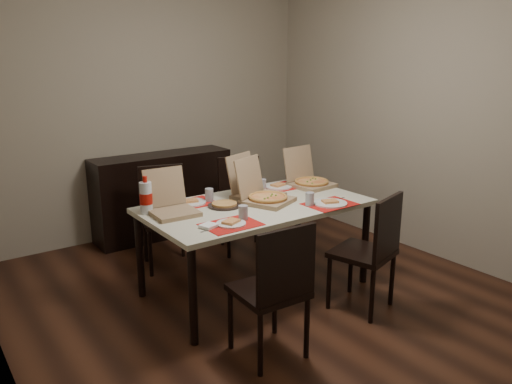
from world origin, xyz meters
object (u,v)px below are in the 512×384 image
(chair_near_left, at_px, (275,286))
(soda_bottle, at_px, (146,198))
(sideboard, at_px, (163,195))
(dip_bowl, at_px, (251,197))
(chair_near_right, at_px, (372,248))
(chair_far_left, at_px, (165,212))
(chair_far_right, at_px, (241,199))
(pizza_box_center, at_px, (264,196))
(dining_table, at_px, (256,212))

(chair_near_left, height_order, soda_bottle, soda_bottle)
(sideboard, relative_size, dip_bowl, 13.72)
(chair_near_right, xyz_separation_m, chair_far_left, (-0.87, 1.74, 0.00))
(chair_far_left, relative_size, chair_far_right, 1.00)
(chair_near_right, height_order, pizza_box_center, pizza_box_center)
(chair_near_left, bearing_deg, dining_table, 60.83)
(chair_far_left, height_order, soda_bottle, soda_bottle)
(pizza_box_center, bearing_deg, chair_far_left, 115.67)
(chair_near_left, bearing_deg, chair_far_right, 61.92)
(dining_table, distance_m, chair_near_left, 1.04)
(dip_bowl, bearing_deg, pizza_box_center, -81.50)
(dining_table, distance_m, chair_far_right, 0.98)
(sideboard, bearing_deg, dip_bowl, -86.77)
(chair_near_right, height_order, chair_far_right, same)
(chair_far_right, bearing_deg, dining_table, -116.93)
(chair_near_right, height_order, soda_bottle, soda_bottle)
(chair_far_left, distance_m, dip_bowl, 0.93)
(chair_far_right, distance_m, pizza_box_center, 0.98)
(sideboard, distance_m, dining_table, 1.71)
(dining_table, height_order, chair_near_left, chair_near_left)
(chair_near_left, xyz_separation_m, dip_bowl, (0.56, 1.05, 0.25))
(dip_bowl, bearing_deg, sideboard, 93.23)
(dining_table, distance_m, pizza_box_center, 0.15)
(chair_near_left, height_order, dip_bowl, chair_near_left)
(chair_near_right, height_order, dip_bowl, chair_near_right)
(chair_near_right, height_order, chair_far_left, same)
(sideboard, bearing_deg, pizza_box_center, -86.27)
(chair_far_left, xyz_separation_m, pizza_box_center, (0.45, -0.94, 0.30))
(sideboard, xyz_separation_m, soda_bottle, (-0.79, -1.40, 0.42))
(soda_bottle, bearing_deg, chair_far_right, 24.49)
(chair_far_right, xyz_separation_m, dip_bowl, (-0.38, -0.71, 0.25))
(chair_far_right, height_order, pizza_box_center, pizza_box_center)
(chair_far_right, bearing_deg, pizza_box_center, -112.34)
(dining_table, bearing_deg, pizza_box_center, -3.06)
(pizza_box_center, xyz_separation_m, dip_bowl, (-0.02, 0.16, -0.04))
(chair_near_right, xyz_separation_m, soda_bottle, (-1.32, 1.09, 0.36))
(sideboard, height_order, pizza_box_center, pizza_box_center)
(chair_near_left, bearing_deg, dip_bowl, 62.02)
(dining_table, height_order, chair_near_right, chair_near_right)
(dip_bowl, xyz_separation_m, soda_bottle, (-0.88, 0.13, 0.11))
(dip_bowl, bearing_deg, chair_near_left, -117.98)
(chair_near_left, relative_size, soda_bottle, 3.21)
(chair_far_left, distance_m, pizza_box_center, 1.09)
(sideboard, height_order, chair_far_left, chair_far_left)
(chair_far_left, bearing_deg, dining_table, -68.41)
(sideboard, xyz_separation_m, chair_near_left, (-0.47, -2.58, 0.06))
(chair_near_left, xyz_separation_m, soda_bottle, (-0.32, 1.18, 0.36))
(sideboard, relative_size, chair_near_right, 1.61)
(chair_far_left, bearing_deg, sideboard, 65.37)
(sideboard, relative_size, chair_far_right, 1.61)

